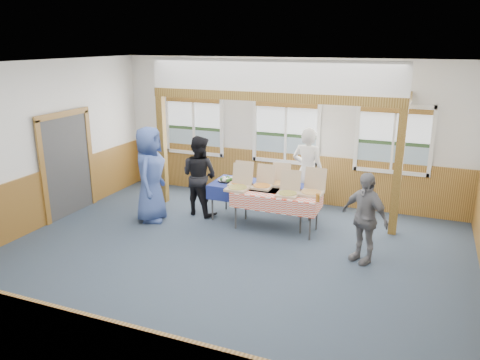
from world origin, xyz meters
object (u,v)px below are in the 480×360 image
woman_black (199,176)px  woman_white (308,171)px  table_left (261,188)px  man_blue (150,174)px  person_grey (364,218)px  table_right (277,195)px

woman_black → woman_white: bearing=-146.3°
table_left → man_blue: 2.25m
woman_white → person_grey: size_ratio=1.21×
woman_white → woman_black: size_ratio=1.10×
table_left → man_blue: bearing=179.2°
woman_white → person_grey: woman_white is taller
man_blue → woman_white: bearing=-76.3°
table_right → woman_black: (-1.76, 0.22, 0.15)m
table_left → woman_white: 1.09m
woman_white → man_blue: (-2.84, -1.54, 0.04)m
woman_black → person_grey: size_ratio=1.10×
woman_white → man_blue: size_ratio=0.96×
woman_white → woman_black: bearing=31.3°
table_left → woman_white: bearing=23.2°
table_right → man_blue: 2.57m
table_right → woman_black: woman_black is taller
table_left → woman_white: woman_white is taller
woman_black → table_left: bearing=-164.1°
table_right → person_grey: bearing=-17.1°
table_right → person_grey: person_grey is taller
man_blue → person_grey: size_ratio=1.26×
woman_white → table_right: bearing=82.1°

